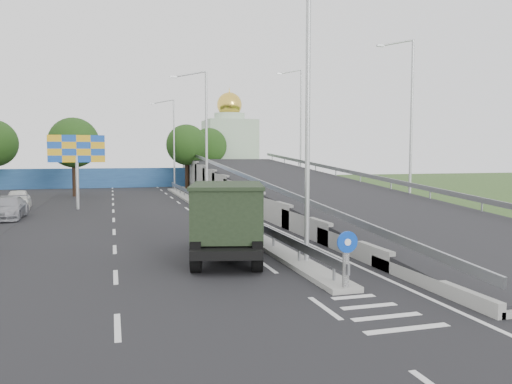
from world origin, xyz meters
name	(u,v)px	position (x,y,z in m)	size (l,w,h in m)	color
ground	(385,317)	(0.00, 0.00, 0.00)	(160.00, 160.00, 0.00)	#2D4C1E
road_surface	(172,220)	(-3.00, 20.00, 0.00)	(26.00, 90.00, 0.04)	black
median	(208,210)	(0.00, 24.00, 0.10)	(1.00, 44.00, 0.20)	gray
overpass_ramp	(306,185)	(7.50, 24.00, 1.75)	(10.00, 50.00, 3.50)	gray
median_guardrail	(208,201)	(0.00, 24.00, 0.75)	(0.09, 44.00, 0.71)	gray
sign_bollard	(346,259)	(0.00, 2.17, 1.03)	(0.64, 0.23, 1.67)	black
lamp_post_near	(303,107)	(0.11, 6.00, 5.81)	(2.74, 0.18, 10.08)	#B2B5B7
lamp_post_mid	(204,131)	(0.11, 26.00, 5.81)	(2.74, 0.18, 10.08)	#B2B5B7
lamp_post_far	(172,139)	(0.11, 46.00, 5.81)	(2.74, 0.18, 10.08)	#B2B5B7
blue_wall	(133,178)	(-4.00, 52.00, 1.20)	(30.00, 0.50, 2.40)	#254B88
church	(230,146)	(10.00, 60.00, 5.31)	(7.00, 7.00, 13.80)	#B2CCAD
billboard	(77,153)	(-9.00, 28.00, 4.19)	(4.00, 0.24, 5.50)	#B2B5B7
tree_left_mid	(74,143)	(-10.00, 40.00, 5.18)	(4.80, 4.80, 7.60)	black
tree_median_far	(187,145)	(2.00, 48.00, 5.18)	(4.80, 4.80, 7.60)	black
tree_ramp_far	(209,146)	(6.00, 55.00, 5.18)	(4.80, 4.80, 7.60)	black
dump_truck	(228,216)	(-2.15, 8.33, 1.65)	(3.96, 7.14, 2.98)	black
parked_car_d	(8,208)	(-12.90, 23.43, 0.70)	(1.96, 4.82, 1.40)	#97989F
parked_car_e	(18,199)	(-13.32, 29.54, 0.74)	(1.74, 4.31, 1.47)	silver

